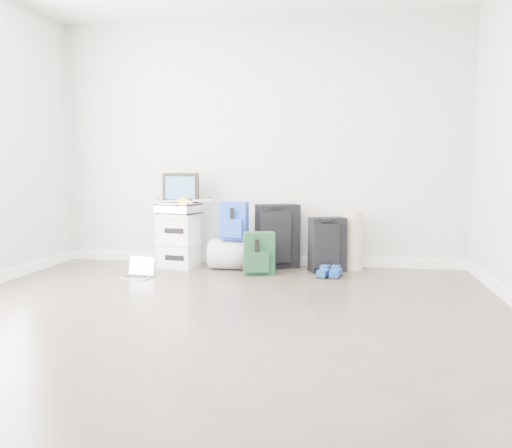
% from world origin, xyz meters
% --- Properties ---
extents(ground, '(5.00, 5.00, 0.00)m').
position_xyz_m(ground, '(0.00, 0.00, 0.00)').
color(ground, '#3A302A').
rests_on(ground, ground).
extents(room_envelope, '(4.52, 5.02, 2.71)m').
position_xyz_m(room_envelope, '(0.00, 0.02, 1.72)').
color(room_envelope, beige).
rests_on(room_envelope, ground).
extents(boxes_stack, '(0.46, 0.40, 0.58)m').
position_xyz_m(boxes_stack, '(-0.83, 2.17, 0.29)').
color(boxes_stack, white).
rests_on(boxes_stack, ground).
extents(briefcase, '(0.49, 0.42, 0.12)m').
position_xyz_m(briefcase, '(-0.83, 2.17, 0.64)').
color(briefcase, '#B2B2B7').
rests_on(briefcase, boxes_stack).
extents(painting, '(0.43, 0.10, 0.32)m').
position_xyz_m(painting, '(-0.83, 2.27, 0.86)').
color(painting, black).
rests_on(painting, briefcase).
extents(drone, '(0.52, 0.52, 0.05)m').
position_xyz_m(drone, '(-0.75, 2.15, 0.72)').
color(drone, gold).
rests_on(drone, briefcase).
extents(duffel_bag, '(0.53, 0.34, 0.32)m').
position_xyz_m(duffel_bag, '(-0.21, 2.14, 0.16)').
color(duffel_bag, gray).
rests_on(duffel_bag, ground).
extents(blue_backpack, '(0.29, 0.22, 0.40)m').
position_xyz_m(blue_backpack, '(-0.21, 2.11, 0.52)').
color(blue_backpack, '#194DA7').
rests_on(blue_backpack, duffel_bag).
extents(large_suitcase, '(0.51, 0.43, 0.68)m').
position_xyz_m(large_suitcase, '(0.22, 2.32, 0.34)').
color(large_suitcase, black).
rests_on(large_suitcase, ground).
extents(green_backpack, '(0.34, 0.29, 0.43)m').
position_xyz_m(green_backpack, '(0.09, 1.91, 0.21)').
color(green_backpack, '#13341A').
rests_on(green_backpack, ground).
extents(carry_on, '(0.41, 0.34, 0.57)m').
position_xyz_m(carry_on, '(0.76, 2.17, 0.28)').
color(carry_on, black).
rests_on(carry_on, ground).
extents(shoes, '(0.26, 0.25, 0.08)m').
position_xyz_m(shoes, '(0.81, 1.87, 0.04)').
color(shoes, black).
rests_on(shoes, ground).
extents(rolled_rug, '(0.20, 0.20, 0.62)m').
position_xyz_m(rolled_rug, '(1.03, 2.31, 0.31)').
color(rolled_rug, tan).
rests_on(rolled_rug, ground).
extents(laptop, '(0.30, 0.23, 0.19)m').
position_xyz_m(laptop, '(-1.06, 1.58, 0.05)').
color(laptop, silver).
rests_on(laptop, ground).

